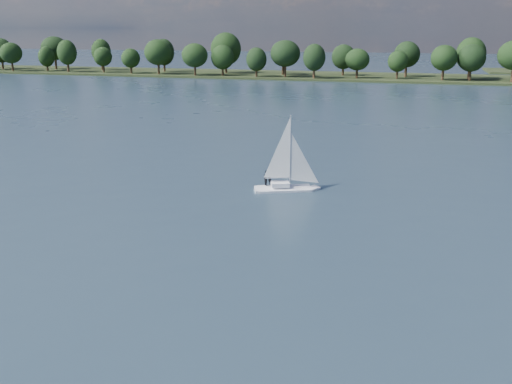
% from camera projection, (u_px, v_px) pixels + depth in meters
% --- Properties ---
extents(ground, '(700.00, 700.00, 0.00)m').
position_uv_depth(ground, '(304.00, 122.00, 115.47)').
color(ground, '#233342').
rests_on(ground, ground).
extents(far_shore, '(660.00, 40.00, 1.50)m').
position_uv_depth(far_shore, '(360.00, 78.00, 219.09)').
color(far_shore, black).
rests_on(far_shore, ground).
extents(sailboat, '(7.31, 4.55, 9.33)m').
position_uv_depth(sailboat, '(284.00, 169.00, 66.16)').
color(sailboat, white).
rests_on(sailboat, ground).
extents(treeline, '(562.30, 73.71, 18.10)m').
position_uv_depth(treeline, '(340.00, 56.00, 215.98)').
color(treeline, black).
rests_on(treeline, ground).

